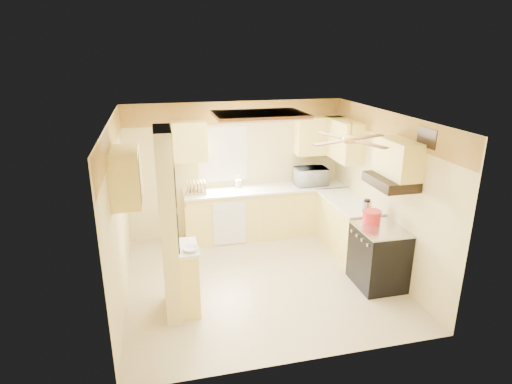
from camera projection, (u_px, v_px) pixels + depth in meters
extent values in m
plane|color=beige|center=(260.00, 279.00, 6.63)|extent=(4.00, 4.00, 0.00)
plane|color=white|center=(261.00, 117.00, 5.83)|extent=(4.00, 4.00, 0.00)
plane|color=#DFCB88|center=(236.00, 169.00, 7.98)|extent=(4.00, 0.00, 4.00)
plane|color=#DFCB88|center=(304.00, 264.00, 4.48)|extent=(4.00, 0.00, 4.00)
plane|color=#DFCB88|center=(118.00, 215.00, 5.79)|extent=(0.00, 3.80, 3.80)
plane|color=#DFCB88|center=(385.00, 193.00, 6.67)|extent=(0.00, 3.80, 3.80)
cube|color=gold|center=(235.00, 113.00, 7.63)|extent=(4.00, 0.02, 0.40)
cube|color=#DFCB88|center=(168.00, 226.00, 5.43)|extent=(0.20, 0.70, 2.50)
cube|color=#F6DB70|center=(189.00, 279.00, 5.73)|extent=(0.25, 0.55, 0.90)
cube|color=white|center=(187.00, 248.00, 5.58)|extent=(0.28, 0.58, 0.04)
cube|color=#F6DB70|center=(266.00, 212.00, 8.07)|extent=(3.00, 0.60, 0.90)
cube|color=#F6DB70|center=(347.00, 227.00, 7.41)|extent=(0.60, 1.40, 0.90)
cube|color=white|center=(266.00, 189.00, 7.91)|extent=(3.04, 0.64, 0.04)
cube|color=white|center=(348.00, 202.00, 7.26)|extent=(0.64, 1.44, 0.04)
cube|color=white|center=(229.00, 223.00, 7.62)|extent=(0.58, 0.02, 0.80)
cube|color=white|center=(223.00, 154.00, 7.82)|extent=(0.92, 0.02, 1.02)
cube|color=white|center=(223.00, 154.00, 7.82)|extent=(0.80, 0.02, 0.90)
cube|color=#F6DB70|center=(190.00, 142.00, 7.44)|extent=(0.60, 0.35, 0.70)
cube|color=#F6DB70|center=(319.00, 135.00, 7.97)|extent=(0.90, 0.35, 0.70)
cube|color=#F6DB70|center=(343.00, 140.00, 7.59)|extent=(0.35, 1.00, 0.70)
cube|color=#F6DB70|center=(126.00, 177.00, 5.41)|extent=(0.35, 0.75, 0.70)
cube|color=#F6DB70|center=(399.00, 158.00, 5.90)|extent=(0.35, 0.76, 0.52)
cube|color=black|center=(378.00, 257.00, 6.34)|extent=(0.65, 0.76, 0.90)
cube|color=silver|center=(381.00, 229.00, 6.20)|extent=(0.66, 0.77, 0.02)
cylinder|color=silver|center=(368.00, 245.00, 5.93)|extent=(0.03, 0.05, 0.05)
cylinder|color=silver|center=(362.00, 240.00, 6.09)|extent=(0.03, 0.05, 0.05)
cylinder|color=silver|center=(357.00, 235.00, 6.23)|extent=(0.03, 0.05, 0.05)
cylinder|color=silver|center=(352.00, 231.00, 6.39)|extent=(0.03, 0.05, 0.05)
cube|color=black|center=(391.00, 182.00, 5.99)|extent=(0.50, 0.76, 0.14)
cube|color=black|center=(174.00, 180.00, 5.26)|extent=(0.02, 0.42, 0.57)
cube|color=white|center=(174.00, 180.00, 5.26)|extent=(0.01, 0.37, 0.52)
cube|color=black|center=(177.00, 229.00, 5.47)|extent=(0.02, 0.42, 0.57)
cube|color=yellow|center=(178.00, 229.00, 5.47)|extent=(0.01, 0.37, 0.52)
cube|color=brown|center=(259.00, 115.00, 6.33)|extent=(1.35, 0.95, 0.06)
cube|color=white|center=(259.00, 116.00, 6.33)|extent=(1.15, 0.75, 0.02)
cylinder|color=gold|center=(351.00, 129.00, 5.43)|extent=(0.04, 0.04, 0.16)
cylinder|color=gold|center=(350.00, 140.00, 5.47)|extent=(0.18, 0.18, 0.08)
cube|color=brown|center=(367.00, 137.00, 5.64)|extent=(0.55, 0.28, 0.01)
cube|color=brown|center=(332.00, 136.00, 5.73)|extent=(0.28, 0.55, 0.01)
cube|color=brown|center=(331.00, 143.00, 5.31)|extent=(0.55, 0.28, 0.01)
cube|color=brown|center=(369.00, 144.00, 5.22)|extent=(0.28, 0.55, 0.01)
cube|color=black|center=(427.00, 138.00, 5.50)|extent=(0.02, 0.40, 0.25)
imported|color=white|center=(311.00, 176.00, 8.06)|extent=(0.60, 0.42, 0.33)
imported|color=white|center=(191.00, 249.00, 5.44)|extent=(0.22, 0.22, 0.05)
cylinder|color=red|center=(372.00, 217.00, 6.36)|extent=(0.26, 0.26, 0.17)
cylinder|color=red|center=(372.00, 212.00, 6.33)|extent=(0.29, 0.29, 0.02)
cylinder|color=silver|center=(367.00, 207.00, 6.69)|extent=(0.14, 0.14, 0.19)
cylinder|color=black|center=(367.00, 200.00, 6.65)|extent=(0.10, 0.10, 0.03)
cube|color=tan|center=(196.00, 192.00, 7.62)|extent=(0.37, 0.28, 0.04)
cube|color=tan|center=(188.00, 188.00, 7.56)|extent=(0.02, 0.24, 0.21)
cube|color=tan|center=(191.00, 188.00, 7.57)|extent=(0.02, 0.24, 0.21)
cube|color=tan|center=(195.00, 188.00, 7.59)|extent=(0.02, 0.24, 0.21)
cube|color=tan|center=(198.00, 187.00, 7.60)|extent=(0.02, 0.24, 0.21)
cube|color=tan|center=(201.00, 187.00, 7.61)|extent=(0.02, 0.24, 0.21)
cube|color=tan|center=(205.00, 187.00, 7.63)|extent=(0.02, 0.24, 0.21)
cylinder|color=white|center=(191.00, 188.00, 7.57)|extent=(0.01, 0.21, 0.21)
cylinder|color=white|center=(198.00, 187.00, 7.60)|extent=(0.01, 0.21, 0.21)
cylinder|color=white|center=(238.00, 184.00, 7.92)|extent=(0.11, 0.11, 0.14)
cylinder|color=tan|center=(239.00, 181.00, 7.91)|extent=(0.01, 0.01, 0.23)
cylinder|color=tan|center=(238.00, 181.00, 7.93)|extent=(0.01, 0.01, 0.23)
cylinder|color=tan|center=(237.00, 181.00, 7.90)|extent=(0.01, 0.01, 0.23)
cylinder|color=tan|center=(239.00, 182.00, 7.89)|extent=(0.01, 0.01, 0.23)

